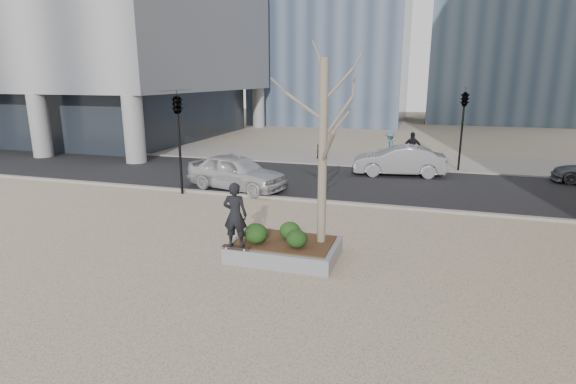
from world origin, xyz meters
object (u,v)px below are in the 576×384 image
(planter, at_px, (284,250))
(skateboard, at_px, (236,248))
(skateboarder, at_px, (235,215))
(police_car, at_px, (236,172))

(planter, bearing_deg, skateboard, -141.34)
(skateboarder, relative_size, police_car, 0.38)
(skateboard, height_order, police_car, police_car)
(skateboard, distance_m, police_car, 8.58)
(skateboarder, bearing_deg, police_car, -72.29)
(planter, bearing_deg, skateboarder, -141.34)
(skateboard, distance_m, skateboarder, 0.93)
(planter, xyz_separation_m, skateboarder, (-1.10, -0.88, 1.20))
(planter, distance_m, police_car, 8.34)
(skateboard, bearing_deg, skateboarder, 0.00)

